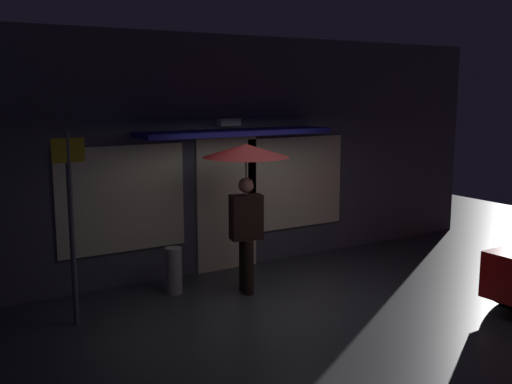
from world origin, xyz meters
TOP-DOWN VIEW (x-y plane):
  - ground_plane at (0.00, 0.00)m, footprint 18.00×18.00m
  - building_facade at (-0.00, 2.34)m, footprint 10.93×1.00m
  - person_with_umbrella at (-0.34, 0.99)m, footprint 1.25×1.25m
  - street_sign_post at (-2.81, 1.05)m, footprint 0.40×0.07m
  - sidewalk_bollard at (-1.27, 1.50)m, footprint 0.24×0.24m

SIDE VIEW (x-z plane):
  - ground_plane at x=0.00m, z-range 0.00..0.00m
  - sidewalk_bollard at x=-1.27m, z-range 0.00..0.69m
  - street_sign_post at x=-2.81m, z-range 0.16..2.64m
  - person_with_umbrella at x=-0.34m, z-range 0.67..2.87m
  - building_facade at x=0.00m, z-range -0.01..3.82m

